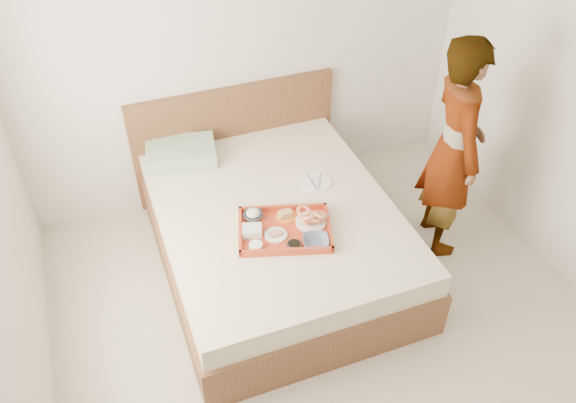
% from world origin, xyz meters
% --- Properties ---
extents(ground, '(3.50, 4.00, 0.01)m').
position_xyz_m(ground, '(0.00, 0.00, 0.00)').
color(ground, beige).
rests_on(ground, ground).
extents(wall_back, '(3.50, 0.01, 2.60)m').
position_xyz_m(wall_back, '(0.00, 2.00, 1.30)').
color(wall_back, silver).
rests_on(wall_back, ground).
extents(bed, '(1.65, 2.00, 0.53)m').
position_xyz_m(bed, '(-0.13, 1.00, 0.27)').
color(bed, brown).
rests_on(bed, ground).
extents(headboard, '(1.65, 0.06, 0.95)m').
position_xyz_m(headboard, '(-0.13, 1.97, 0.47)').
color(headboard, brown).
rests_on(headboard, ground).
extents(pillow, '(0.56, 0.43, 0.12)m').
position_xyz_m(pillow, '(-0.60, 1.78, 0.59)').
color(pillow, '#9AB592').
rests_on(pillow, bed).
extents(tray, '(0.70, 0.59, 0.05)m').
position_xyz_m(tray, '(-0.16, 0.75, 0.56)').
color(tray, '#D04F29').
rests_on(tray, bed).
extents(prawn_plate, '(0.26, 0.26, 0.01)m').
position_xyz_m(prawn_plate, '(0.03, 0.76, 0.55)').
color(prawn_plate, white).
rests_on(prawn_plate, tray).
extents(navy_bowl_big, '(0.21, 0.21, 0.04)m').
position_xyz_m(navy_bowl_big, '(-0.02, 0.56, 0.57)').
color(navy_bowl_big, '#1A2243').
rests_on(navy_bowl_big, tray).
extents(sauce_dish, '(0.11, 0.11, 0.03)m').
position_xyz_m(sauce_dish, '(-0.16, 0.58, 0.56)').
color(sauce_dish, black).
rests_on(sauce_dish, tray).
extents(meat_plate, '(0.18, 0.18, 0.01)m').
position_xyz_m(meat_plate, '(-0.23, 0.72, 0.55)').
color(meat_plate, white).
rests_on(meat_plate, tray).
extents(bread_plate, '(0.18, 0.18, 0.01)m').
position_xyz_m(bread_plate, '(-0.10, 0.87, 0.55)').
color(bread_plate, orange).
rests_on(bread_plate, tray).
extents(salad_bowl, '(0.16, 0.16, 0.04)m').
position_xyz_m(salad_bowl, '(-0.31, 0.94, 0.57)').
color(salad_bowl, '#1A2243').
rests_on(salad_bowl, tray).
extents(plastic_tub, '(0.15, 0.13, 0.05)m').
position_xyz_m(plastic_tub, '(-0.37, 0.80, 0.57)').
color(plastic_tub, silver).
rests_on(plastic_tub, tray).
extents(cheese_round, '(0.11, 0.11, 0.03)m').
position_xyz_m(cheese_round, '(-0.38, 0.66, 0.56)').
color(cheese_round, white).
rests_on(cheese_round, tray).
extents(dinner_plate, '(0.28, 0.28, 0.01)m').
position_xyz_m(dinner_plate, '(0.23, 1.16, 0.54)').
color(dinner_plate, white).
rests_on(dinner_plate, bed).
extents(person, '(0.53, 0.68, 1.66)m').
position_xyz_m(person, '(1.11, 0.82, 0.83)').
color(person, silver).
rests_on(person, ground).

